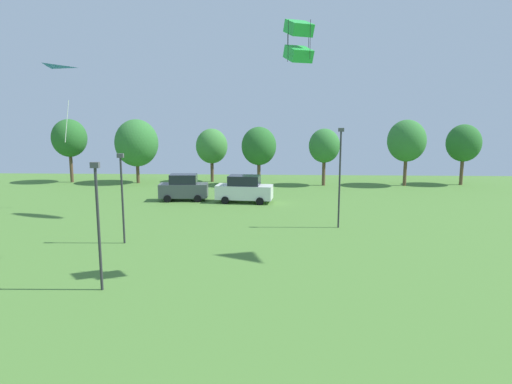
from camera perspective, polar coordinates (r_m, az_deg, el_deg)
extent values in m
cube|color=green|center=(20.75, 5.37, 19.72)|extent=(1.34, 1.40, 0.83)
cube|color=green|center=(20.59, 5.33, 16.80)|extent=(1.34, 1.40, 0.83)
cylinder|color=black|center=(20.19, 4.05, 18.49)|extent=(0.02, 0.02, 1.60)
cylinder|color=black|center=(20.24, 6.79, 18.43)|extent=(0.02, 0.02, 1.60)
cylinder|color=black|center=(21.10, 3.97, 18.10)|extent=(0.02, 0.02, 1.60)
cylinder|color=black|center=(21.14, 6.59, 18.05)|extent=(0.02, 0.02, 1.60)
pyramid|color=blue|center=(39.07, -21.12, 12.58)|extent=(3.23, 3.87, 0.11)
cylinder|color=white|center=(39.12, -22.57, 8.16)|extent=(0.50, 0.20, 3.29)
cube|color=#4C5156|center=(40.45, -9.03, 0.21)|extent=(4.30, 2.00, 1.18)
cube|color=#1E232D|center=(40.30, -9.06, 1.62)|extent=(2.41, 1.73, 0.83)
cylinder|color=black|center=(39.56, -7.30, -0.82)|extent=(0.65, 0.26, 0.64)
cylinder|color=black|center=(41.24, -7.06, -0.40)|extent=(0.65, 0.26, 0.64)
cylinder|color=black|center=(39.91, -11.02, -0.83)|extent=(0.65, 0.26, 0.64)
cylinder|color=black|center=(41.57, -10.63, -0.41)|extent=(0.65, 0.26, 0.64)
cube|color=silver|center=(39.09, -1.47, 0.01)|extent=(4.96, 2.39, 1.18)
cube|color=#1E232D|center=(38.94, -1.48, 1.47)|extent=(2.81, 2.00, 0.83)
cylinder|color=black|center=(38.05, 0.48, -1.16)|extent=(0.66, 0.29, 0.64)
cylinder|color=black|center=(39.87, 0.87, -0.66)|extent=(0.66, 0.29, 0.64)
cylinder|color=black|center=(38.59, -3.88, -1.03)|extent=(0.66, 0.29, 0.64)
cylinder|color=black|center=(40.38, -3.30, -0.55)|extent=(0.66, 0.29, 0.64)
cylinder|color=#2D2D33|center=(27.42, -16.34, -1.10)|extent=(0.12, 0.12, 5.02)
cube|color=#4C4C51|center=(27.08, -16.60, 4.38)|extent=(0.36, 0.20, 0.24)
cylinder|color=#2D2D33|center=(30.44, 10.41, 1.44)|extent=(0.12, 0.12, 6.36)
cube|color=#4C4C51|center=(30.16, 10.60, 7.65)|extent=(0.36, 0.20, 0.24)
cylinder|color=#2D2D33|center=(20.32, -19.06, -4.54)|extent=(0.12, 0.12, 5.27)
cube|color=#4C4C51|center=(19.85, -19.49, 3.20)|extent=(0.36, 0.20, 0.24)
cylinder|color=brown|center=(54.92, -22.09, 2.96)|extent=(0.36, 0.36, 3.51)
ellipsoid|color=#286628|center=(54.69, -22.30, 6.26)|extent=(3.79, 3.79, 4.16)
cylinder|color=brown|center=(52.09, -14.56, 2.56)|extent=(0.36, 0.36, 2.66)
ellipsoid|color=#337533|center=(51.83, -14.70, 5.95)|extent=(4.68, 4.68, 5.15)
cylinder|color=brown|center=(51.58, -5.51, 2.78)|extent=(0.36, 0.36, 2.69)
ellipsoid|color=#3D7F38|center=(51.34, -5.56, 5.74)|extent=(3.52, 3.52, 3.87)
cylinder|color=brown|center=(48.64, 0.36, 2.49)|extent=(0.36, 0.36, 2.82)
ellipsoid|color=#286628|center=(48.38, 0.36, 5.77)|extent=(3.67, 3.67, 4.04)
cylinder|color=brown|center=(49.13, 8.46, 2.57)|extent=(0.36, 0.36, 3.01)
ellipsoid|color=#337533|center=(48.87, 8.54, 5.75)|extent=(3.27, 3.27, 3.60)
cylinder|color=brown|center=(50.96, 18.13, 2.59)|extent=(0.36, 0.36, 3.27)
ellipsoid|color=#337533|center=(50.70, 18.32, 6.11)|extent=(4.00, 4.00, 4.40)
cylinder|color=brown|center=(53.75, 24.31, 2.49)|extent=(0.36, 0.36, 3.14)
ellipsoid|color=#286628|center=(53.51, 24.53, 5.59)|extent=(3.60, 3.60, 3.96)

